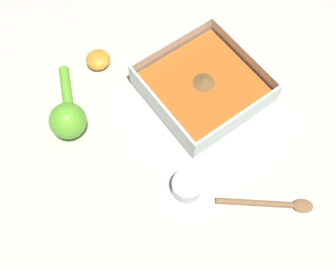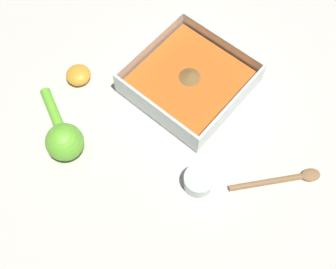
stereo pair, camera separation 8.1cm
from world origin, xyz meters
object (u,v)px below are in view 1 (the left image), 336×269
(square_dish, at_px, (203,87))
(wooden_spoon, at_px, (271,204))
(spice_bowl, at_px, (187,187))
(lemon_squeezer, at_px, (68,117))
(lemon_half, at_px, (98,60))

(square_dish, bearing_deg, wooden_spoon, -10.61)
(square_dish, relative_size, spice_bowl, 3.88)
(spice_bowl, height_order, lemon_squeezer, lemon_squeezer)
(square_dish, xyz_separation_m, lemon_half, (-0.21, -0.15, -0.01))
(wooden_spoon, bearing_deg, square_dish, 119.12)
(wooden_spoon, bearing_deg, lemon_squeezer, 160.17)
(square_dish, distance_m, wooden_spoon, 0.29)
(lemon_half, bearing_deg, square_dish, 35.28)
(lemon_squeezer, xyz_separation_m, wooden_spoon, (0.39, 0.23, -0.03))
(lemon_squeezer, height_order, lemon_half, lemon_squeezer)
(square_dish, height_order, wooden_spoon, square_dish)
(spice_bowl, height_order, lemon_half, spice_bowl)
(spice_bowl, relative_size, lemon_half, 1.08)
(lemon_squeezer, height_order, wooden_spoon, lemon_squeezer)
(square_dish, distance_m, spice_bowl, 0.23)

